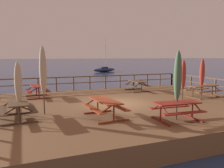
{
  "coord_description": "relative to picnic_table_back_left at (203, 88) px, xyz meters",
  "views": [
    {
      "loc": [
        -4.96,
        -11.69,
        3.5
      ],
      "look_at": [
        0.0,
        0.88,
        1.84
      ],
      "focal_mm": 36.51,
      "sensor_mm": 36.0,
      "label": 1
    }
  ],
  "objects": [
    {
      "name": "ground_plane",
      "position": [
        -5.96,
        0.2,
        -1.4
      ],
      "size": [
        600.0,
        600.0,
        0.0
      ],
      "primitive_type": "plane",
      "color": "navy"
    },
    {
      "name": "wooden_deck",
      "position": [
        -5.96,
        0.2,
        -0.98
      ],
      "size": [
        16.02,
        11.77,
        0.84
      ],
      "primitive_type": "cube",
      "color": "brown",
      "rests_on": "ground"
    },
    {
      "name": "railing_waterside_far",
      "position": [
        -5.96,
        5.94,
        0.16
      ],
      "size": [
        15.82,
        0.1,
        1.09
      ],
      "color": "brown",
      "rests_on": "wooden_deck"
    },
    {
      "name": "railing_side_right",
      "position": [
        1.91,
        0.2,
        0.16
      ],
      "size": [
        0.1,
        11.57,
        1.09
      ],
      "color": "brown",
      "rests_on": "wooden_deck"
    },
    {
      "name": "picnic_table_back_left",
      "position": [
        0.0,
        0.0,
        0.0
      ],
      "size": [
        2.2,
        1.54,
        0.78
      ],
      "color": "brown",
      "rests_on": "wooden_deck"
    },
    {
      "name": "picnic_table_front_left",
      "position": [
        -10.06,
        3.85,
        -0.01
      ],
      "size": [
        1.5,
        1.77,
        0.78
      ],
      "color": "maroon",
      "rests_on": "wooden_deck"
    },
    {
      "name": "picnic_table_mid_left",
      "position": [
        -2.73,
        3.98,
        -0.01
      ],
      "size": [
        1.47,
        1.91,
        0.78
      ],
      "color": "brown",
      "rests_on": "wooden_deck"
    },
    {
      "name": "picnic_table_front_right",
      "position": [
        -5.01,
        -3.86,
        -0.01
      ],
      "size": [
        1.98,
        1.51,
        0.78
      ],
      "color": "maroon",
      "rests_on": "wooden_deck"
    },
    {
      "name": "picnic_table_back_right",
      "position": [
        -11.17,
        -1.22,
        -0.0
      ],
      "size": [
        1.55,
        2.15,
        0.78
      ],
      "color": "brown",
      "rests_on": "wooden_deck"
    },
    {
      "name": "picnic_table_mid_right",
      "position": [
        -7.62,
        -2.31,
        -0.0
      ],
      "size": [
        1.54,
        2.2,
        0.78
      ],
      "color": "#993819",
      "rests_on": "wooden_deck"
    },
    {
      "name": "patio_umbrella_short_mid",
      "position": [
        -0.06,
        0.07,
        1.03
      ],
      "size": [
        0.32,
        0.32,
        2.5
      ],
      "color": "#4C3828",
      "rests_on": "wooden_deck"
    },
    {
      "name": "patio_umbrella_short_front",
      "position": [
        -2.11,
        -0.6,
        0.99
      ],
      "size": [
        0.32,
        0.32,
        2.45
      ],
      "color": "#4C3828",
      "rests_on": "wooden_deck"
    },
    {
      "name": "patio_umbrella_tall_back_right",
      "position": [
        -10.05,
        -0.81,
        1.43
      ],
      "size": [
        0.32,
        0.32,
        3.13
      ],
      "color": "#4C3828",
      "rests_on": "wooden_deck"
    },
    {
      "name": "patio_umbrella_tall_front",
      "position": [
        -4.97,
        -3.8,
        1.28
      ],
      "size": [
        0.32,
        0.32,
        2.89
      ],
      "color": "#4C3828",
      "rests_on": "wooden_deck"
    },
    {
      "name": "patio_umbrella_short_back",
      "position": [
        -11.1,
        -1.23,
        0.99
      ],
      "size": [
        0.32,
        0.32,
        2.46
      ],
      "color": "#4C3828",
      "rests_on": "wooden_deck"
    },
    {
      "name": "sailboat_distant",
      "position": [
        6.06,
        36.19,
        -0.89
      ],
      "size": [
        6.22,
        3.6,
        7.72
      ],
      "color": "navy",
      "rests_on": "ground"
    }
  ]
}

